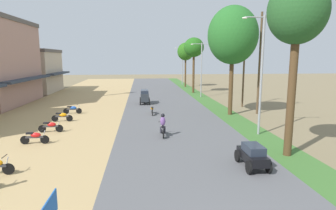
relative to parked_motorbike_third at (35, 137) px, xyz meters
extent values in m
cube|color=#2D3847|center=(-6.52, 16.89, 2.52)|extent=(1.20, 12.32, 0.25)
cube|color=#C6B299|center=(-10.48, 29.02, 2.65)|extent=(6.89, 8.99, 6.40)
cube|color=#2D3847|center=(-6.44, 29.02, 2.52)|extent=(1.20, 8.99, 0.25)
cube|color=#59514C|center=(-10.48, 29.02, 6.10)|extent=(7.09, 9.19, 0.50)
cylinder|color=black|center=(0.51, -4.89, -0.21)|extent=(0.56, 0.06, 0.56)
cylinder|color=#A5A8AD|center=(0.45, -4.89, 0.06)|extent=(0.26, 0.05, 0.68)
cylinder|color=black|center=(0.39, -4.89, 0.43)|extent=(0.04, 0.54, 0.04)
cylinder|color=black|center=(0.59, 0.00, -0.21)|extent=(0.56, 0.06, 0.56)
cylinder|color=black|center=(-0.65, 0.00, -0.21)|extent=(0.56, 0.06, 0.56)
cube|color=#333338|center=(-0.03, 0.00, -0.03)|extent=(1.12, 0.12, 0.12)
ellipsoid|color=red|center=(0.05, 0.00, 0.11)|extent=(0.64, 0.28, 0.32)
cube|color=black|center=(-0.31, 0.00, 0.23)|extent=(0.44, 0.20, 0.10)
cylinder|color=#A5A8AD|center=(0.53, 0.00, 0.06)|extent=(0.26, 0.05, 0.68)
cylinder|color=black|center=(0.47, 0.00, 0.43)|extent=(0.04, 0.54, 0.04)
cylinder|color=black|center=(0.70, 2.90, -0.21)|extent=(0.56, 0.06, 0.56)
cylinder|color=black|center=(-0.54, 2.90, -0.21)|extent=(0.56, 0.06, 0.56)
cube|color=#333338|center=(0.08, 2.90, -0.03)|extent=(1.12, 0.12, 0.12)
ellipsoid|color=red|center=(0.16, 2.90, 0.11)|extent=(0.64, 0.28, 0.32)
cube|color=black|center=(-0.20, 2.90, 0.23)|extent=(0.44, 0.20, 0.10)
cylinder|color=#A5A8AD|center=(0.64, 2.90, 0.06)|extent=(0.26, 0.05, 0.68)
cylinder|color=black|center=(0.58, 2.90, 0.43)|extent=(0.04, 0.54, 0.04)
cylinder|color=black|center=(0.56, 6.51, -0.21)|extent=(0.56, 0.06, 0.56)
cylinder|color=black|center=(-0.68, 6.51, -0.21)|extent=(0.56, 0.06, 0.56)
cube|color=#333338|center=(-0.06, 6.51, -0.03)|extent=(1.12, 0.12, 0.12)
ellipsoid|color=orange|center=(0.02, 6.51, 0.11)|extent=(0.64, 0.28, 0.32)
cube|color=black|center=(-0.34, 6.51, 0.23)|extent=(0.44, 0.20, 0.10)
cylinder|color=#A5A8AD|center=(0.50, 6.51, 0.06)|extent=(0.26, 0.05, 0.68)
cylinder|color=black|center=(0.44, 6.51, 0.43)|extent=(0.04, 0.54, 0.04)
cylinder|color=black|center=(0.63, 9.97, -0.21)|extent=(0.56, 0.06, 0.56)
cylinder|color=black|center=(-0.61, 9.97, -0.21)|extent=(0.56, 0.06, 0.56)
cube|color=#333338|center=(0.01, 9.97, -0.03)|extent=(1.12, 0.12, 0.12)
ellipsoid|color=#1E4CA5|center=(0.09, 9.97, 0.11)|extent=(0.64, 0.28, 0.32)
cube|color=black|center=(-0.27, 9.97, 0.23)|extent=(0.44, 0.20, 0.10)
cylinder|color=#A5A8AD|center=(0.57, 9.97, 0.06)|extent=(0.26, 0.05, 0.68)
cylinder|color=black|center=(0.51, 9.97, 0.43)|extent=(0.04, 0.54, 0.04)
cube|color=#1959B2|center=(4.17, -10.37, 0.66)|extent=(0.04, 1.30, 0.70)
cylinder|color=#4C351E|center=(15.12, -3.53, 3.00)|extent=(0.44, 0.44, 6.98)
ellipsoid|color=#235225|center=(15.12, -3.53, 7.45)|extent=(3.11, 3.11, 3.50)
cylinder|color=#4C351E|center=(15.50, 8.17, 2.56)|extent=(0.40, 0.40, 6.10)
ellipsoid|color=#246225|center=(15.50, 8.17, 7.11)|extent=(4.71, 4.71, 5.43)
cylinder|color=#4C351E|center=(15.12, 25.85, 2.66)|extent=(0.35, 0.35, 6.30)
ellipsoid|color=#225D19|center=(15.12, 25.85, 6.63)|extent=(3.12, 3.12, 3.00)
cylinder|color=#4C351E|center=(15.26, 34.93, 2.39)|extent=(0.30, 0.30, 5.76)
ellipsoid|color=#276017|center=(15.26, 34.93, 6.18)|extent=(3.10, 3.10, 3.30)
cylinder|color=gray|center=(15.32, 0.95, 3.70)|extent=(0.16, 0.16, 8.38)
cylinder|color=gray|center=(14.62, 0.95, 7.74)|extent=(1.40, 0.08, 0.08)
ellipsoid|color=silver|center=(13.92, 0.95, 7.67)|extent=(0.36, 0.20, 0.14)
cylinder|color=gray|center=(16.02, 0.95, 7.74)|extent=(1.40, 0.08, 0.08)
ellipsoid|color=silver|center=(16.72, 0.95, 7.67)|extent=(0.36, 0.20, 0.14)
cylinder|color=gray|center=(15.32, 20.96, 3.28)|extent=(0.16, 0.16, 7.55)
cylinder|color=gray|center=(14.62, 20.96, 6.91)|extent=(1.40, 0.08, 0.08)
ellipsoid|color=silver|center=(13.92, 20.96, 6.84)|extent=(0.36, 0.20, 0.14)
cylinder|color=gray|center=(16.02, 20.96, 6.91)|extent=(1.40, 0.08, 0.08)
ellipsoid|color=silver|center=(16.72, 20.96, 6.84)|extent=(0.36, 0.20, 0.14)
cylinder|color=gray|center=(15.32, 39.37, 3.33)|extent=(0.16, 0.16, 7.65)
cylinder|color=gray|center=(14.62, 39.37, 7.00)|extent=(1.40, 0.08, 0.08)
ellipsoid|color=silver|center=(13.92, 39.37, 6.93)|extent=(0.36, 0.20, 0.14)
cylinder|color=gray|center=(16.02, 39.37, 7.00)|extent=(1.40, 0.08, 0.08)
ellipsoid|color=silver|center=(16.72, 39.37, 6.93)|extent=(0.36, 0.20, 0.14)
cylinder|color=brown|center=(18.38, 12.66, 3.96)|extent=(0.20, 0.20, 9.03)
cube|color=#473323|center=(18.38, 12.66, 7.98)|extent=(1.80, 0.10, 0.10)
cylinder|color=brown|center=(18.41, 8.56, 4.39)|extent=(0.20, 0.20, 9.88)
cube|color=#473323|center=(18.41, 8.56, 8.83)|extent=(1.80, 0.10, 0.10)
cube|color=black|center=(12.40, -5.11, 0.10)|extent=(0.88, 2.25, 0.44)
cube|color=#232B38|center=(12.40, -5.21, 0.52)|extent=(0.81, 1.30, 0.40)
cylinder|color=black|center=(12.89, -5.92, -0.15)|extent=(0.11, 0.64, 0.64)
cylinder|color=black|center=(11.90, -5.92, -0.15)|extent=(0.11, 0.64, 0.64)
cylinder|color=black|center=(12.89, -4.30, -0.15)|extent=(0.11, 0.64, 0.64)
cylinder|color=black|center=(11.90, -4.30, -0.15)|extent=(0.11, 0.64, 0.64)
cube|color=#282D33|center=(7.24, 15.36, 0.38)|extent=(0.95, 2.40, 0.95)
cube|color=#232B38|center=(7.24, 15.46, 1.03)|extent=(0.87, 2.00, 0.35)
cylinder|color=black|center=(6.70, 16.23, -0.13)|extent=(0.12, 0.68, 0.68)
cylinder|color=black|center=(7.77, 16.23, -0.13)|extent=(0.12, 0.68, 0.68)
cylinder|color=black|center=(6.70, 14.50, -0.13)|extent=(0.12, 0.68, 0.68)
cylinder|color=black|center=(7.77, 14.50, -0.13)|extent=(0.12, 0.68, 0.68)
cylinder|color=black|center=(8.32, 1.65, -0.19)|extent=(0.06, 0.56, 0.56)
cylinder|color=black|center=(8.32, 0.41, -0.19)|extent=(0.06, 0.56, 0.56)
cube|color=#333338|center=(8.32, 1.03, -0.01)|extent=(0.12, 1.12, 0.12)
ellipsoid|color=silver|center=(8.32, 1.11, 0.13)|extent=(0.28, 0.64, 0.32)
cube|color=black|center=(8.32, 0.75, 0.25)|extent=(0.20, 0.44, 0.10)
cylinder|color=#A5A8AD|center=(8.32, 1.59, 0.08)|extent=(0.05, 0.26, 0.68)
cylinder|color=black|center=(8.32, 1.53, 0.45)|extent=(0.54, 0.04, 0.04)
ellipsoid|color=#724C8C|center=(8.32, 0.83, 0.65)|extent=(0.36, 0.28, 0.64)
sphere|color=black|center=(8.32, 0.87, 1.05)|extent=(0.28, 0.28, 0.28)
cylinder|color=#2D2D38|center=(8.18, 0.93, 0.01)|extent=(0.12, 0.12, 0.48)
cylinder|color=#2D2D38|center=(8.46, 0.93, 0.01)|extent=(0.12, 0.12, 0.48)
cylinder|color=black|center=(7.88, 9.49, -0.19)|extent=(0.06, 0.56, 0.56)
cylinder|color=black|center=(7.88, 8.25, -0.19)|extent=(0.06, 0.56, 0.56)
cube|color=#333338|center=(7.88, 8.87, -0.01)|extent=(0.12, 1.12, 0.12)
ellipsoid|color=orange|center=(7.88, 8.95, 0.13)|extent=(0.28, 0.64, 0.32)
cube|color=black|center=(7.88, 8.59, 0.25)|extent=(0.20, 0.44, 0.10)
cylinder|color=#A5A8AD|center=(7.88, 9.43, 0.08)|extent=(0.05, 0.26, 0.68)
cylinder|color=black|center=(7.88, 9.37, 0.45)|extent=(0.54, 0.04, 0.04)
camera|label=1|loc=(6.88, -18.17, 5.00)|focal=29.99mm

